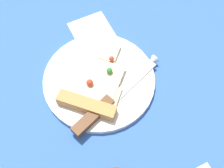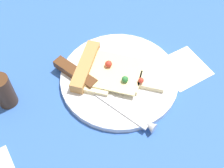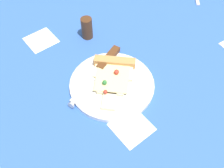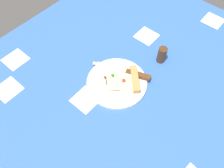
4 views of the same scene
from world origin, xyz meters
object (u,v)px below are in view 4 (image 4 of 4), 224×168
plate (117,83)px  pepper_shaker (162,55)px  knife (127,72)px  pizza_slice (124,80)px

plate → pepper_shaker: bearing=72.9°
knife → pepper_shaker: bearing=-42.5°
plate → pepper_shaker: pepper_shaker is taller
plate → pizza_slice: pizza_slice is taller
plate → pizza_slice: bearing=45.0°
plate → knife: 5.98cm
pepper_shaker → plate: bearing=-107.1°
pepper_shaker → knife: bearing=-111.8°
pizza_slice → pepper_shaker: pepper_shaker is taller
pizza_slice → knife: pizza_slice is taller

